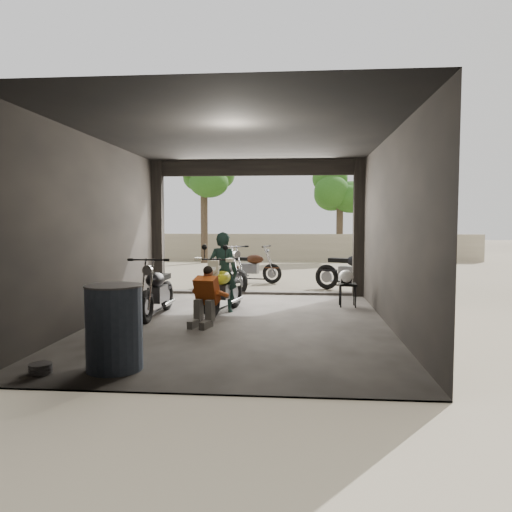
% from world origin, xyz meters
% --- Properties ---
extents(ground, '(80.00, 80.00, 0.00)m').
position_xyz_m(ground, '(0.00, 0.00, 0.00)').
color(ground, '#7A6D56').
rests_on(ground, ground).
extents(garage, '(7.00, 7.13, 3.20)m').
position_xyz_m(garage, '(0.00, 0.55, 1.28)').
color(garage, '#2D2B28').
rests_on(garage, ground).
extents(boundary_wall, '(18.00, 0.30, 1.20)m').
position_xyz_m(boundary_wall, '(0.00, 14.00, 0.60)').
color(boundary_wall, gray).
rests_on(boundary_wall, ground).
extents(tree_left, '(2.20, 2.20, 5.60)m').
position_xyz_m(tree_left, '(-3.00, 12.50, 3.99)').
color(tree_left, '#382B1E').
rests_on(tree_left, ground).
extents(tree_right, '(2.20, 2.20, 5.00)m').
position_xyz_m(tree_right, '(2.80, 14.00, 3.56)').
color(tree_right, '#382B1E').
rests_on(tree_right, ground).
extents(main_bike, '(1.02, 1.78, 1.11)m').
position_xyz_m(main_bike, '(-0.42, 0.97, 0.56)').
color(main_bike, beige).
rests_on(main_bike, ground).
extents(left_bike, '(0.70, 1.66, 1.12)m').
position_xyz_m(left_bike, '(-1.60, 0.54, 0.56)').
color(left_bike, black).
rests_on(left_bike, ground).
extents(outside_bike_a, '(1.67, 1.77, 1.17)m').
position_xyz_m(outside_bike_a, '(-0.88, 4.10, 0.58)').
color(outside_bike_a, black).
rests_on(outside_bike_a, ground).
extents(outside_bike_b, '(1.71, 1.04, 1.08)m').
position_xyz_m(outside_bike_b, '(-0.37, 5.82, 0.54)').
color(outside_bike_b, '#381A0D').
rests_on(outside_bike_b, ground).
extents(outside_bike_c, '(1.94, 1.52, 1.22)m').
position_xyz_m(outside_bike_c, '(2.36, 4.24, 0.61)').
color(outside_bike_c, black).
rests_on(outside_bike_c, ground).
extents(rider, '(0.64, 0.50, 1.56)m').
position_xyz_m(rider, '(-0.46, 1.11, 0.78)').
color(rider, black).
rests_on(rider, ground).
extents(mechanic, '(0.65, 0.78, 0.98)m').
position_xyz_m(mechanic, '(-0.57, -0.26, 0.49)').
color(mechanic, '#BD5119').
rests_on(mechanic, ground).
extents(stool, '(0.35, 0.35, 0.49)m').
position_xyz_m(stool, '(2.00, 1.88, 0.42)').
color(stool, black).
rests_on(stool, ground).
extents(helmet, '(0.40, 0.41, 0.29)m').
position_xyz_m(helmet, '(1.96, 1.83, 0.63)').
color(helmet, silver).
rests_on(helmet, stool).
extents(oil_drum, '(0.83, 0.83, 1.02)m').
position_xyz_m(oil_drum, '(-1.16, -2.77, 0.51)').
color(oil_drum, '#3E4F69').
rests_on(oil_drum, ground).
extents(sign_post, '(0.73, 0.08, 2.20)m').
position_xyz_m(sign_post, '(3.42, 2.75, 1.47)').
color(sign_post, black).
rests_on(sign_post, ground).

